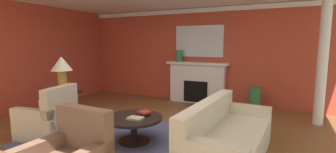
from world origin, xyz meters
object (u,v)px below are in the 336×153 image
table_lamp (62,67)px  mantel_mirror (199,41)px  fireplace (197,84)px  coffee_table (134,123)px  vase_mantel_left (179,56)px  sofa (227,139)px  vase_on_side_table (63,87)px  armchair_near_window (49,120)px  vase_tall_corner (254,100)px  side_table (64,105)px

table_lamp → mantel_mirror: bearing=58.1°
fireplace → coffee_table: size_ratio=1.80×
vase_mantel_left → coffee_table: bearing=-81.0°
coffee_table → sofa: bearing=2.8°
fireplace → vase_on_side_table: bearing=-119.9°
armchair_near_window → vase_mantel_left: 3.91m
armchair_near_window → vase_mantel_left: vase_mantel_left is taller
sofa → coffee_table: 1.60m
vase_tall_corner → vase_on_side_table: 4.48m
vase_tall_corner → table_lamp: bearing=-142.7°
mantel_mirror → vase_tall_corner: (1.62, -0.42, -1.46)m
vase_tall_corner → vase_on_side_table: bearing=-140.3°
coffee_table → side_table: bearing=174.3°
armchair_near_window → table_lamp: table_lamp is taller
armchair_near_window → side_table: armchair_near_window is taller
side_table → vase_on_side_table: 0.47m
side_table → vase_on_side_table: size_ratio=2.65×
coffee_table → vase_mantel_left: size_ratio=2.97×
table_lamp → vase_on_side_table: 0.44m
coffee_table → vase_on_side_table: (-1.76, 0.07, 0.50)m
side_table → vase_tall_corner: (3.58, 2.72, -0.08)m
fireplace → mantel_mirror: size_ratio=1.27×
side_table → vase_on_side_table: (0.15, -0.12, 0.43)m
armchair_near_window → vase_mantel_left: size_ratio=2.82×
armchair_near_window → vase_on_side_table: vase_on_side_table is taller
sofa → armchair_near_window: size_ratio=2.26×
armchair_near_window → table_lamp: bearing=117.1°
sofa → vase_on_side_table: vase_on_side_table is taller
fireplace → vase_on_side_table: size_ratio=6.81×
coffee_table → vase_mantel_left: bearing=99.0°
sofa → vase_mantel_left: bearing=124.2°
coffee_table → armchair_near_window: bearing=-164.1°
coffee_table → table_lamp: bearing=174.3°
armchair_near_window → side_table: (-0.33, 0.64, 0.09)m
sofa → table_lamp: size_ratio=2.87×
side_table → vase_mantel_left: 3.42m
vase_tall_corner → coffee_table: bearing=-119.8°
vase_mantel_left → vase_on_side_table: (-1.25, -3.09, -0.52)m
coffee_table → vase_tall_corner: 3.36m
sofa → armchair_near_window: bearing=-170.6°
sofa → side_table: sofa is taller
fireplace → vase_tall_corner: bearing=-10.5°
armchair_near_window → vase_tall_corner: armchair_near_window is taller
fireplace → sofa: bearing=-63.7°
mantel_mirror → vase_tall_corner: 2.22m
mantel_mirror → vase_mantel_left: mantel_mirror is taller
vase_on_side_table → armchair_near_window: bearing=-71.1°
vase_on_side_table → sofa: bearing=0.1°
armchair_near_window → vase_tall_corner: 4.68m
sofa → armchair_near_window: (-3.17, -0.53, 0.01)m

